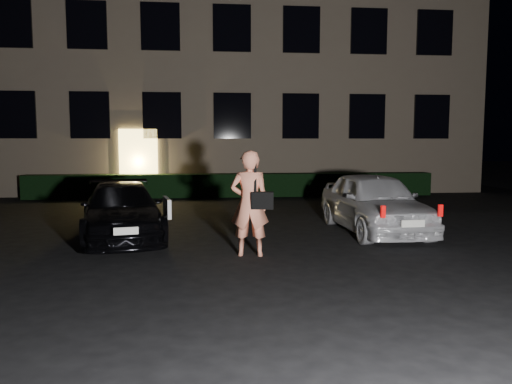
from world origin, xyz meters
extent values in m
plane|color=black|center=(0.00, 0.00, 0.00)|extent=(80.00, 80.00, 0.00)
cube|color=#736352|center=(0.00, 15.00, 6.00)|extent=(20.00, 8.00, 12.00)
cube|color=#F3CF62|center=(-3.50, 10.94, 1.25)|extent=(1.40, 0.10, 2.50)
cube|color=black|center=(-7.80, 10.94, 3.00)|extent=(1.40, 0.10, 1.70)
cube|color=black|center=(-5.20, 10.94, 3.00)|extent=(1.40, 0.10, 1.70)
cube|color=black|center=(-2.60, 10.94, 3.00)|extent=(1.40, 0.10, 1.70)
cube|color=black|center=(0.00, 10.94, 3.00)|extent=(1.40, 0.10, 1.70)
cube|color=black|center=(2.60, 10.94, 3.00)|extent=(1.40, 0.10, 1.70)
cube|color=black|center=(5.20, 10.94, 3.00)|extent=(1.40, 0.10, 1.70)
cube|color=black|center=(7.80, 10.94, 3.00)|extent=(1.40, 0.10, 1.70)
cube|color=black|center=(-7.80, 10.94, 6.20)|extent=(1.40, 0.10, 1.70)
cube|color=black|center=(-5.20, 10.94, 6.20)|extent=(1.40, 0.10, 1.70)
cube|color=black|center=(-2.60, 10.94, 6.20)|extent=(1.40, 0.10, 1.70)
cube|color=black|center=(0.00, 10.94, 6.20)|extent=(1.40, 0.10, 1.70)
cube|color=black|center=(2.60, 10.94, 6.20)|extent=(1.40, 0.10, 1.70)
cube|color=black|center=(5.20, 10.94, 6.20)|extent=(1.40, 0.10, 1.70)
cube|color=black|center=(7.80, 10.94, 6.20)|extent=(1.40, 0.10, 1.70)
cube|color=black|center=(0.00, 10.50, 0.42)|extent=(15.00, 0.70, 0.85)
imported|color=black|center=(-2.81, 2.83, 0.58)|extent=(2.36, 4.23, 1.16)
cube|color=white|center=(-1.82, 2.28, 0.72)|extent=(0.23, 0.83, 0.39)
cube|color=silver|center=(-2.42, 0.80, 0.51)|extent=(0.42, 0.12, 0.13)
imported|color=silver|center=(2.77, 2.94, 0.69)|extent=(1.77, 4.09, 1.37)
cube|color=red|center=(2.27, 1.00, 0.75)|extent=(0.08, 0.06, 0.23)
cube|color=red|center=(3.42, 1.04, 0.75)|extent=(0.08, 0.06, 0.23)
cube|color=silver|center=(2.85, 0.97, 0.52)|extent=(0.46, 0.06, 0.13)
imported|color=#EC8867|center=(-0.25, 0.89, 0.95)|extent=(0.75, 0.55, 1.90)
cube|color=black|center=(-0.03, 0.73, 1.02)|extent=(0.41, 0.22, 0.30)
cube|color=black|center=(-0.15, 0.79, 1.45)|extent=(0.05, 0.07, 0.59)
camera|label=1|loc=(-1.03, -7.94, 2.07)|focal=35.00mm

